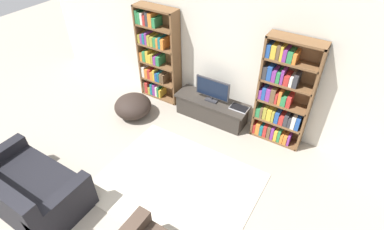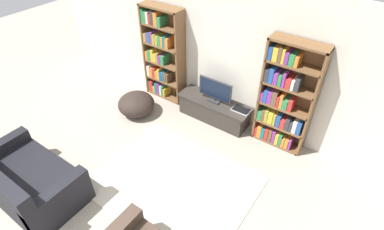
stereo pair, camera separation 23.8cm
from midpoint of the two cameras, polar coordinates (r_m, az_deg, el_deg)
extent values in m
cube|color=silver|center=(5.49, 5.62, 11.32)|extent=(8.80, 0.06, 2.60)
cube|color=brown|center=(6.42, -10.53, 11.93)|extent=(0.04, 0.30, 1.96)
cube|color=brown|center=(5.94, -4.16, 10.17)|extent=(0.04, 0.30, 1.96)
cube|color=brown|center=(6.26, -6.71, 11.59)|extent=(0.89, 0.04, 1.96)
cube|color=brown|center=(5.80, -8.28, 19.57)|extent=(0.89, 0.30, 0.04)
cube|color=brown|center=(6.67, -6.79, 3.75)|extent=(0.85, 0.30, 0.04)
cube|color=brown|center=(6.79, -9.55, 5.61)|extent=(0.05, 0.24, 0.25)
cube|color=#B72D28|center=(6.76, -9.13, 5.49)|extent=(0.07, 0.24, 0.25)
cube|color=#9E9333|center=(6.74, -8.62, 5.00)|extent=(0.06, 0.24, 0.16)
cube|color=#196B75|center=(6.68, -8.24, 5.18)|extent=(0.06, 0.24, 0.26)
cube|color=#7F338C|center=(6.64, -7.77, 5.03)|extent=(0.07, 0.24, 0.26)
cube|color=silver|center=(6.62, -7.35, 4.79)|extent=(0.04, 0.24, 0.23)
cube|color=#2D7F47|center=(6.59, -7.03, 4.65)|extent=(0.04, 0.24, 0.23)
cube|color=gold|center=(6.58, -6.67, 4.37)|extent=(0.04, 0.24, 0.18)
cube|color=brown|center=(6.45, -7.05, 6.61)|extent=(0.85, 0.30, 0.04)
cube|color=silver|center=(6.58, -9.79, 8.40)|extent=(0.08, 0.24, 0.24)
cube|color=orange|center=(6.54, -9.21, 8.09)|extent=(0.07, 0.24, 0.20)
cube|color=#B72D28|center=(6.50, -8.73, 7.98)|extent=(0.06, 0.24, 0.21)
cube|color=orange|center=(6.47, -8.23, 7.69)|extent=(0.07, 0.24, 0.18)
cube|color=gold|center=(6.42, -7.82, 7.81)|extent=(0.05, 0.24, 0.25)
cube|color=#234C99|center=(6.40, -7.38, 7.45)|extent=(0.06, 0.24, 0.19)
cube|color=#196B75|center=(6.36, -6.97, 7.41)|extent=(0.04, 0.24, 0.21)
cube|color=brown|center=(6.33, -6.57, 7.25)|extent=(0.05, 0.24, 0.20)
cube|color=brown|center=(6.31, -6.17, 7.08)|extent=(0.04, 0.24, 0.19)
cube|color=brown|center=(6.26, -7.33, 9.66)|extent=(0.85, 0.30, 0.04)
cube|color=orange|center=(6.41, -10.18, 11.22)|extent=(0.07, 0.24, 0.18)
cube|color=#2D7F47|center=(6.36, -9.65, 11.21)|extent=(0.07, 0.24, 0.22)
cube|color=gold|center=(6.31, -9.12, 11.18)|extent=(0.06, 0.24, 0.25)
cube|color=gold|center=(6.28, -8.61, 10.81)|extent=(0.06, 0.24, 0.19)
cube|color=#9E9333|center=(6.24, -8.16, 10.81)|extent=(0.04, 0.24, 0.22)
cube|color=#7F338C|center=(6.21, -7.70, 10.51)|extent=(0.06, 0.24, 0.18)
cube|color=#2D7F47|center=(6.17, -7.14, 10.40)|extent=(0.08, 0.24, 0.19)
cube|color=brown|center=(6.08, -7.63, 12.89)|extent=(0.85, 0.30, 0.04)
cube|color=#9E9333|center=(6.25, -10.60, 14.39)|extent=(0.06, 0.24, 0.18)
cube|color=#7F338C|center=(6.21, -10.16, 14.35)|extent=(0.04, 0.24, 0.19)
cube|color=#196B75|center=(6.17, -9.78, 14.33)|extent=(0.05, 0.24, 0.21)
cube|color=#7F338C|center=(6.13, -9.35, 14.36)|extent=(0.05, 0.24, 0.24)
cube|color=#9E9333|center=(6.10, -8.89, 14.11)|extent=(0.06, 0.24, 0.20)
cube|color=#9E9333|center=(6.06, -8.32, 13.92)|extent=(0.07, 0.24, 0.19)
cube|color=#2D7F47|center=(6.02, -7.75, 13.78)|extent=(0.06, 0.24, 0.19)
cube|color=orange|center=(5.98, -7.28, 13.67)|extent=(0.05, 0.24, 0.19)
cube|color=#196B75|center=(5.94, -6.83, 13.71)|extent=(0.05, 0.24, 0.22)
cube|color=orange|center=(5.91, -6.33, 13.50)|extent=(0.07, 0.24, 0.20)
cube|color=brown|center=(5.92, -7.96, 16.31)|extent=(0.85, 0.30, 0.04)
cube|color=#2D7F47|center=(6.09, -11.14, 18.09)|extent=(0.05, 0.24, 0.25)
cube|color=#2D7F47|center=(6.06, -10.65, 17.88)|extent=(0.06, 0.24, 0.22)
cube|color=silver|center=(6.02, -10.18, 17.80)|extent=(0.05, 0.24, 0.22)
cube|color=#B72D28|center=(5.99, -9.70, 17.56)|extent=(0.05, 0.24, 0.19)
cube|color=#333338|center=(5.94, -9.23, 17.78)|extent=(0.06, 0.24, 0.26)
cube|color=orange|center=(5.89, -8.63, 17.64)|extent=(0.08, 0.24, 0.25)
cube|color=#2D7F47|center=(5.85, -7.93, 17.20)|extent=(0.08, 0.24, 0.18)
cube|color=brown|center=(5.25, 11.68, 5.23)|extent=(0.04, 0.30, 1.96)
cube|color=brown|center=(5.10, 20.48, 2.25)|extent=(0.04, 0.30, 1.96)
cube|color=brown|center=(5.26, 16.49, 4.46)|extent=(0.89, 0.04, 1.96)
cube|color=brown|center=(4.70, 18.11, 13.44)|extent=(0.89, 0.30, 0.04)
cube|color=brown|center=(5.74, 14.36, -4.13)|extent=(0.85, 0.30, 0.04)
cube|color=#B72D28|center=(5.73, 10.93, -2.05)|extent=(0.05, 0.24, 0.19)
cube|color=orange|center=(5.70, 11.56, -2.15)|extent=(0.08, 0.24, 0.23)
cube|color=#196B75|center=(5.70, 12.21, -2.47)|extent=(0.06, 0.24, 0.21)
cube|color=#B72D28|center=(5.67, 12.86, -2.58)|extent=(0.06, 0.24, 0.24)
cube|color=brown|center=(5.65, 13.54, -2.79)|extent=(0.06, 0.24, 0.25)
cube|color=#7F338C|center=(5.64, 14.17, -2.99)|extent=(0.05, 0.24, 0.26)
cube|color=gold|center=(5.64, 14.74, -3.34)|extent=(0.06, 0.24, 0.22)
cube|color=#2D7F47|center=(5.63, 15.34, -3.48)|extent=(0.05, 0.24, 0.24)
cube|color=orange|center=(5.64, 15.80, -3.90)|extent=(0.05, 0.24, 0.18)
cube|color=orange|center=(5.63, 16.41, -4.13)|extent=(0.06, 0.24, 0.18)
cube|color=#7F338C|center=(5.61, 17.01, -4.20)|extent=(0.04, 0.24, 0.21)
cube|color=brown|center=(5.49, 15.00, -1.11)|extent=(0.85, 0.30, 0.04)
cube|color=#2D7F47|center=(5.49, 11.57, 0.94)|extent=(0.08, 0.24, 0.18)
cube|color=brown|center=(5.46, 12.21, 0.86)|extent=(0.04, 0.24, 0.21)
cube|color=#9E9333|center=(5.44, 12.81, 0.76)|extent=(0.06, 0.24, 0.24)
cube|color=gold|center=(5.43, 13.57, 0.43)|extent=(0.08, 0.24, 0.23)
cube|color=#9E9333|center=(5.42, 14.25, 0.14)|extent=(0.05, 0.24, 0.21)
cube|color=#234C99|center=(5.41, 14.92, -0.10)|extent=(0.07, 0.24, 0.21)
cube|color=#B72D28|center=(5.41, 15.69, -0.56)|extent=(0.08, 0.24, 0.17)
cube|color=#333338|center=(5.38, 16.50, -0.65)|extent=(0.07, 0.24, 0.22)
cube|color=#333338|center=(5.38, 17.11, -0.99)|extent=(0.05, 0.24, 0.19)
cube|color=silver|center=(5.36, 17.78, -1.00)|extent=(0.06, 0.24, 0.24)
cube|color=#234C99|center=(5.34, 18.51, -1.23)|extent=(0.07, 0.24, 0.25)
cube|color=brown|center=(5.26, 15.69, 2.18)|extent=(0.85, 0.30, 0.04)
cube|color=#7F338C|center=(5.27, 11.96, 4.35)|extent=(0.05, 0.24, 0.18)
cube|color=#234C99|center=(5.24, 12.61, 4.39)|extent=(0.06, 0.24, 0.23)
cube|color=#7F338C|center=(5.22, 13.36, 4.13)|extent=(0.07, 0.24, 0.23)
cube|color=brown|center=(5.20, 14.19, 3.95)|extent=(0.08, 0.24, 0.25)
cube|color=#B72D28|center=(5.20, 14.82, 3.46)|extent=(0.04, 0.24, 0.19)
cube|color=orange|center=(5.17, 15.42, 3.53)|extent=(0.05, 0.24, 0.25)
cube|color=#2D7F47|center=(5.18, 16.05, 2.95)|extent=(0.08, 0.24, 0.17)
cube|color=#B72D28|center=(5.16, 16.95, 2.77)|extent=(0.07, 0.24, 0.20)
cube|color=brown|center=(5.04, 16.45, 5.77)|extent=(0.85, 0.30, 0.04)
cube|color=#333338|center=(5.04, 12.70, 8.22)|extent=(0.08, 0.24, 0.22)
cube|color=#234C99|center=(5.02, 13.58, 8.09)|extent=(0.07, 0.24, 0.25)
cube|color=#7F338C|center=(5.01, 14.35, 7.57)|extent=(0.07, 0.24, 0.20)
cube|color=#2D7F47|center=(5.00, 15.09, 7.25)|extent=(0.06, 0.24, 0.18)
cube|color=#7F338C|center=(4.97, 15.81, 7.33)|extent=(0.05, 0.24, 0.25)
cube|color=#B72D28|center=(4.98, 16.53, 6.70)|extent=(0.08, 0.24, 0.17)
cube|color=silver|center=(4.97, 17.32, 6.42)|extent=(0.05, 0.24, 0.17)
cube|color=#333338|center=(4.94, 18.08, 6.45)|extent=(0.07, 0.24, 0.22)
cube|color=brown|center=(4.85, 17.28, 9.65)|extent=(0.85, 0.30, 0.04)
cube|color=#234C99|center=(4.87, 13.31, 12.14)|extent=(0.07, 0.24, 0.21)
cube|color=gold|center=(4.84, 14.25, 11.89)|extent=(0.08, 0.24, 0.22)
cube|color=brown|center=(4.82, 15.09, 11.79)|extent=(0.05, 0.24, 0.24)
cube|color=gold|center=(4.81, 15.67, 11.54)|extent=(0.04, 0.24, 0.23)
cube|color=#7F338C|center=(4.81, 16.22, 11.14)|extent=(0.06, 0.24, 0.19)
cube|color=#2D7F47|center=(4.80, 17.09, 10.80)|extent=(0.08, 0.24, 0.18)
cube|color=orange|center=(4.78, 17.91, 10.48)|extent=(0.05, 0.24, 0.16)
cube|color=#332D28|center=(5.91, 2.59, 0.97)|extent=(1.38, 0.44, 0.39)
cube|color=#332D28|center=(5.78, 2.65, 2.66)|extent=(1.46, 0.47, 0.04)
cube|color=#2D2D33|center=(5.76, 2.66, 2.93)|extent=(0.24, 0.16, 0.03)
cylinder|color=#2D2D33|center=(5.74, 2.67, 3.25)|extent=(0.04, 0.04, 0.05)
cube|color=#2D2D33|center=(5.61, 2.73, 5.06)|extent=(0.69, 0.04, 0.39)
cube|color=black|center=(5.60, 2.63, 4.97)|extent=(0.64, 0.00, 0.35)
cube|color=silver|center=(5.60, 7.77, 1.29)|extent=(0.33, 0.21, 0.02)
cube|color=black|center=(5.59, 7.78, 1.40)|extent=(0.32, 0.20, 0.00)
cube|color=beige|center=(4.85, -4.36, -13.02)|extent=(2.41, 1.91, 0.02)
cube|color=black|center=(5.12, -29.32, -12.55)|extent=(1.63, 0.95, 0.43)
cube|color=black|center=(5.59, -33.70, -8.28)|extent=(0.18, 0.95, 0.61)
cube|color=black|center=(4.58, -24.55, -16.22)|extent=(0.18, 0.95, 0.61)
ellipsoid|color=#2D231E|center=(6.10, -12.28, 1.65)|extent=(0.73, 0.73, 0.44)
camera|label=1|loc=(0.12, -91.37, -1.10)|focal=28.00mm
camera|label=2|loc=(0.12, 88.63, 1.10)|focal=28.00mm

